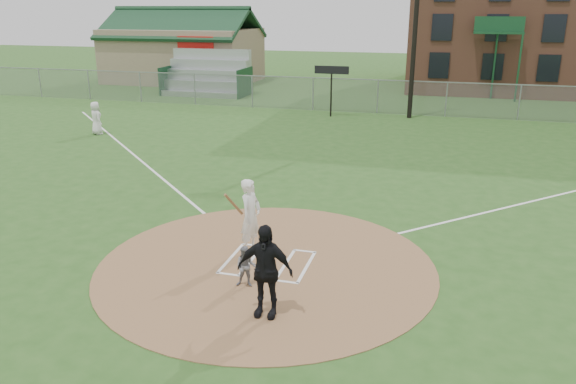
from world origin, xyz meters
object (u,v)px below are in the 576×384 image
(catcher, at_px, (246,267))
(batter_at_plate, at_px, (251,216))
(ondeck_player, at_px, (96,118))
(umpire, at_px, (265,271))
(home_plate, at_px, (265,268))

(catcher, bearing_deg, batter_at_plate, 96.13)
(batter_at_plate, bearing_deg, ondeck_player, 136.78)
(umpire, relative_size, batter_at_plate, 1.01)
(home_plate, relative_size, ondeck_player, 0.29)
(catcher, relative_size, ondeck_player, 0.59)
(catcher, xyz_separation_m, ondeck_player, (-12.81, 13.39, 0.31))
(ondeck_player, bearing_deg, catcher, 169.48)
(umpire, distance_m, ondeck_player, 19.86)
(ondeck_player, xyz_separation_m, batter_at_plate, (12.29, -11.55, 0.19))
(catcher, distance_m, ondeck_player, 18.53)
(umpire, distance_m, batter_at_plate, 3.19)
(home_plate, distance_m, umpire, 2.36)
(home_plate, relative_size, umpire, 0.24)
(home_plate, bearing_deg, catcher, -98.02)
(catcher, relative_size, batter_at_plate, 0.49)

